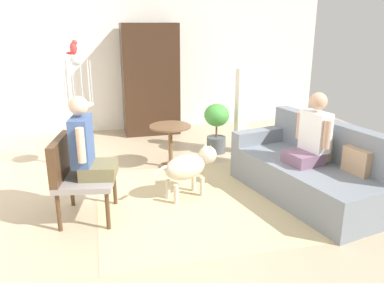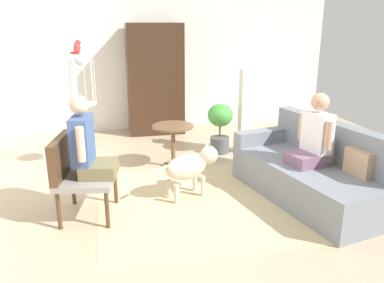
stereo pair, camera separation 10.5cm
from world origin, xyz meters
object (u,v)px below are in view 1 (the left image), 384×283
Objects in this scene: person_on_couch at (312,135)px; armoire_cabinet at (150,80)px; couch at (309,171)px; person_on_armchair at (87,146)px; parrot at (73,48)px; column_lamp at (242,111)px; round_end_table at (170,138)px; armchair at (75,171)px; bird_cage_stand at (81,116)px; dog at (189,166)px; potted_plant at (217,124)px.

person_on_couch is 3.56m from armoire_cabinet.
couch is 0.46m from person_on_couch.
couch is 2.47× the size of person_on_armchair.
parrot is 2.66m from column_lamp.
round_end_table is at bearing -160.78° from column_lamp.
column_lamp is at bearing 33.97° from armchair.
armchair is 0.56× the size of bird_cage_stand.
armchair is at bearing 177.79° from couch.
armchair is at bearing 177.10° from person_on_couch.
person_on_couch is at bearing -14.71° from dog.
couch is 2.37× the size of armchair.
bird_cage_stand is (-1.24, 1.27, 0.37)m from dog.
parrot is at bearing -126.63° from armoire_cabinet.
bird_cage_stand reaches higher than person_on_couch.
armoire_cabinet is (1.24, 3.14, 0.46)m from armchair.
dog is 1.89m from column_lamp.
armoire_cabinet is at bearing 90.01° from round_end_table.
person_on_armchair is at bearing -86.25° from bird_cage_stand.
dog is 0.63× the size of column_lamp.
column_lamp is (0.39, -0.05, 0.19)m from potted_plant.
parrot is 2.16m from armoire_cabinet.
person_on_couch is 0.41× the size of armoire_cabinet.
armchair reaches higher than dog.
person_on_couch is 1.96m from potted_plant.
armoire_cabinet is (1.10, 3.16, 0.19)m from person_on_armchair.
armoire_cabinet is at bearing 68.37° from armchair.
potted_plant is 1.73m from armoire_cabinet.
potted_plant is at bearing 41.96° from person_on_armchair.
bird_cage_stand reaches higher than dog.
parrot is (-2.65, 1.60, 1.38)m from couch.
person_on_armchair is (-2.50, 0.11, 0.03)m from person_on_couch.
parrot is (0.02, 1.49, 1.15)m from armchair.
armoire_cabinet is at bearing 120.34° from potted_plant.
round_end_table is 0.79× the size of potted_plant.
parrot is at bearing -176.01° from column_lamp.
armchair is at bearing -146.03° from column_lamp.
column_lamp is (2.43, 0.17, -0.10)m from bird_cage_stand.
column_lamp reaches higher than armchair.
column_lamp is at bearing -7.34° from potted_plant.
parrot is at bearing 168.13° from round_end_table.
dog is 0.52× the size of bird_cage_stand.
person_on_couch is at bearing -137.87° from couch.
bird_cage_stand reaches higher than person_on_armchair.
person_on_armchair is at bearing -138.04° from potted_plant.
potted_plant is at bearing 61.86° from dog.
column_lamp reaches higher than round_end_table.
person_on_couch is 3.21m from parrot.
round_end_table is at bearing -12.05° from bird_cage_stand.
couch is at bearing -31.09° from parrot.
person_on_couch is 0.51× the size of bird_cage_stand.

